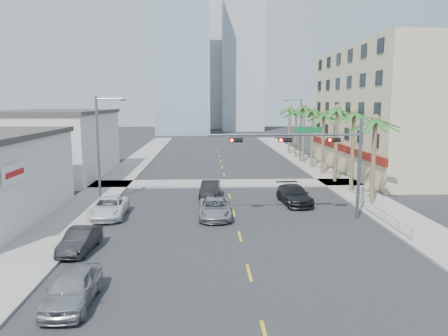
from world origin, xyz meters
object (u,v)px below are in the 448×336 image
Objects in this scene: car_parked_mid at (80,240)px; car_lane_center at (215,208)px; car_lane_left at (210,189)px; car_lane_right at (294,195)px; car_parked_far at (109,208)px; pedestrian at (362,196)px; car_parked_near at (73,288)px; traffic_signal_mast at (316,151)px.

car_lane_center reaches higher than car_parked_mid.
car_lane_left is 0.88× the size of car_lane_center.
car_lane_left is at bearing 153.78° from car_lane_right.
car_lane_left reaches higher than car_lane_center.
car_parked_far is 20.14m from pedestrian.
pedestrian is (12.10, 2.80, 0.23)m from car_lane_center.
car_parked_near is 22.29m from car_lane_right.
car_parked_near is (-13.58, -13.15, -4.31)m from traffic_signal_mast.
car_parked_mid is 0.76× the size of car_lane_right.
car_parked_mid is at bearing 103.45° from car_parked_near.
car_parked_mid is 0.80× the size of car_lane_center.
car_lane_left is (7.62, 6.46, 0.01)m from car_parked_far.
traffic_signal_mast is 2.73× the size of car_parked_mid.
traffic_signal_mast is 6.53m from car_lane_right.
car_parked_far reaches higher than car_parked_mid.
car_parked_far is at bearing 94.42° from car_parked_mid.
car_lane_right is (6.79, 4.19, 0.06)m from car_lane_center.
car_lane_right reaches higher than car_lane_left.
pedestrian is at bearing 36.02° from traffic_signal_mast.
pedestrian is at bearing 30.71° from car_parked_mid.
car_parked_mid is 18.52m from car_lane_right.
car_lane_center is 3.24× the size of pedestrian.
pedestrian is at bearing 42.32° from car_parked_near.
car_parked_near is 14.46m from car_parked_far.
car_lane_center is (7.90, -0.51, -0.02)m from car_parked_far.
car_lane_center is at bearing -5.89° from car_parked_far.
car_parked_near is 0.99× the size of car_lane_left.
pedestrian reaches higher than car_parked_mid.
traffic_signal_mast is 2.12× the size of car_parked_far.
car_parked_near is 0.87× the size of car_lane_center.
pedestrian is (12.39, -4.17, 0.20)m from car_lane_left.
pedestrian is (5.32, -1.39, 0.17)m from car_lane_right.
car_lane_right is at bearing 41.93° from car_parked_mid.
traffic_signal_mast is 2.51× the size of car_parked_near.
car_lane_left is (7.62, 14.06, 0.07)m from car_parked_mid.
pedestrian is (18.40, 16.66, 0.18)m from car_parked_near.
car_lane_left reaches higher than car_parked_mid.
car_parked_near is at bearing -130.69° from car_lane_right.
car_parked_far is at bearing -133.75° from car_lane_left.
car_parked_far is 9.99m from car_lane_left.
car_lane_left reaches higher than car_parked_far.
car_lane_right is at bearing 54.22° from car_parked_near.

